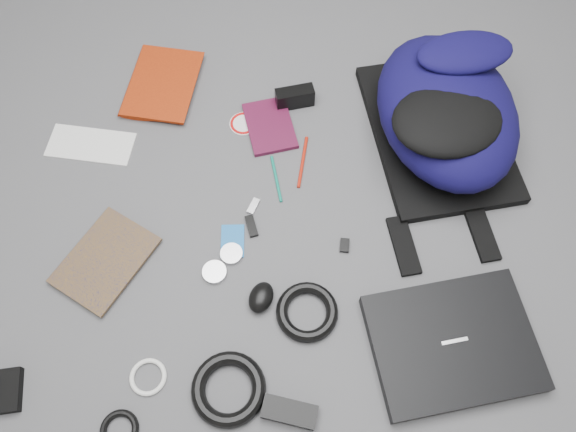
# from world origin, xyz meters

# --- Properties ---
(ground) EXTENTS (4.00, 4.00, 0.00)m
(ground) POSITION_xyz_m (0.00, 0.00, 0.00)
(ground) COLOR #4F4F51
(ground) RESTS_ON ground
(backpack) EXTENTS (0.47, 0.59, 0.22)m
(backpack) POSITION_xyz_m (0.38, 0.27, 0.11)
(backpack) COLOR black
(backpack) RESTS_ON ground
(laptop) EXTENTS (0.41, 0.35, 0.04)m
(laptop) POSITION_xyz_m (0.38, -0.28, 0.02)
(laptop) COLOR black
(laptop) RESTS_ON ground
(textbook_red) EXTENTS (0.20, 0.26, 0.03)m
(textbook_red) POSITION_xyz_m (-0.46, 0.39, 0.01)
(textbook_red) COLOR maroon
(textbook_red) RESTS_ON ground
(comic_book) EXTENTS (0.25, 0.28, 0.02)m
(comic_book) POSITION_xyz_m (-0.50, -0.10, 0.01)
(comic_book) COLOR #9E6B0B
(comic_book) RESTS_ON ground
(envelope) EXTENTS (0.23, 0.12, 0.00)m
(envelope) POSITION_xyz_m (-0.53, 0.18, 0.00)
(envelope) COLOR white
(envelope) RESTS_ON ground
(dvd_case) EXTENTS (0.16, 0.19, 0.01)m
(dvd_case) POSITION_xyz_m (-0.07, 0.27, 0.01)
(dvd_case) COLOR #3D0B22
(dvd_case) RESTS_ON ground
(compact_camera) EXTENTS (0.11, 0.06, 0.06)m
(compact_camera) POSITION_xyz_m (-0.01, 0.35, 0.03)
(compact_camera) COLOR black
(compact_camera) RESTS_ON ground
(sticker_disc) EXTENTS (0.09, 0.09, 0.00)m
(sticker_disc) POSITION_xyz_m (-0.14, 0.28, 0.00)
(sticker_disc) COLOR white
(sticker_disc) RESTS_ON ground
(pen_teal) EXTENTS (0.04, 0.13, 0.01)m
(pen_teal) POSITION_xyz_m (-0.04, 0.11, 0.00)
(pen_teal) COLOR #0D7A62
(pen_teal) RESTS_ON ground
(pen_red) EXTENTS (0.02, 0.15, 0.01)m
(pen_red) POSITION_xyz_m (0.03, 0.17, 0.00)
(pen_red) COLOR #B61F0E
(pen_red) RESTS_ON ground
(id_badge) EXTENTS (0.06, 0.09, 0.00)m
(id_badge) POSITION_xyz_m (-0.13, -0.07, 0.00)
(id_badge) COLOR #1866B5
(id_badge) RESTS_ON ground
(usb_black) EXTENTS (0.04, 0.06, 0.01)m
(usb_black) POSITION_xyz_m (-0.09, -0.03, 0.01)
(usb_black) COLOR black
(usb_black) RESTS_ON ground
(usb_silver) EXTENTS (0.03, 0.05, 0.01)m
(usb_silver) POSITION_xyz_m (-0.09, 0.03, 0.00)
(usb_silver) COLOR #BCBBBE
(usb_silver) RESTS_ON ground
(key_fob) EXTENTS (0.02, 0.04, 0.01)m
(key_fob) POSITION_xyz_m (0.14, -0.06, 0.01)
(key_fob) COLOR black
(key_fob) RESTS_ON ground
(mouse) EXTENTS (0.07, 0.09, 0.04)m
(mouse) POSITION_xyz_m (-0.05, -0.21, 0.02)
(mouse) COLOR black
(mouse) RESTS_ON ground
(headphone_left) EXTENTS (0.07, 0.07, 0.01)m
(headphone_left) POSITION_xyz_m (-0.16, -0.15, 0.01)
(headphone_left) COLOR silver
(headphone_left) RESTS_ON ground
(headphone_right) EXTENTS (0.07, 0.07, 0.01)m
(headphone_right) POSITION_xyz_m (-0.13, -0.10, 0.01)
(headphone_right) COLOR #ADADAF
(headphone_right) RESTS_ON ground
(cable_coil) EXTENTS (0.16, 0.16, 0.03)m
(cable_coil) POSITION_xyz_m (0.06, -0.23, 0.01)
(cable_coil) COLOR black
(cable_coil) RESTS_ON ground
(power_brick) EXTENTS (0.12, 0.07, 0.03)m
(power_brick) POSITION_xyz_m (0.03, -0.45, 0.01)
(power_brick) COLOR black
(power_brick) RESTS_ON ground
(power_cord_coil) EXTENTS (0.17, 0.17, 0.03)m
(power_cord_coil) POSITION_xyz_m (-0.10, -0.41, 0.02)
(power_cord_coil) COLOR black
(power_cord_coil) RESTS_ON ground
(earbud_coil) EXTENTS (0.10, 0.10, 0.02)m
(earbud_coil) POSITION_xyz_m (-0.32, -0.51, 0.01)
(earbud_coil) COLOR black
(earbud_coil) RESTS_ON ground
(white_cable_coil) EXTENTS (0.09, 0.09, 0.01)m
(white_cable_coil) POSITION_xyz_m (-0.28, -0.40, 0.01)
(white_cable_coil) COLOR white
(white_cable_coil) RESTS_ON ground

